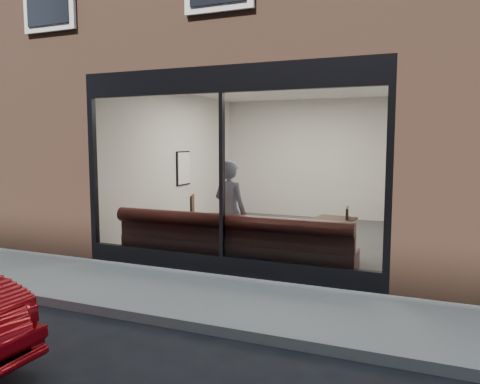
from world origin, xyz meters
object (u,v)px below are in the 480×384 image
at_px(cafe_table_left, 220,217).
at_px(cafe_chair_right, 335,248).
at_px(cafe_table_right, 334,219).
at_px(cafe_chair_left, 184,229).
at_px(person, 230,212).
at_px(banquette, 233,255).

xyz_separation_m(cafe_table_left, cafe_chair_right, (1.95, 0.55, -0.50)).
xyz_separation_m(cafe_table_right, cafe_chair_left, (-3.28, 0.58, -0.50)).
distance_m(cafe_chair_left, cafe_chair_right, 3.35).
bearing_deg(cafe_chair_right, person, 18.61).
height_order(banquette, person, person).
distance_m(person, cafe_table_right, 1.79).
distance_m(banquette, person, 0.73).
xyz_separation_m(banquette, person, (-0.17, 0.28, 0.65)).
relative_size(banquette, cafe_chair_right, 10.06).
height_order(cafe_chair_left, cafe_chair_right, cafe_chair_left).
distance_m(banquette, cafe_chair_left, 2.47).
xyz_separation_m(person, cafe_table_right, (1.61, 0.78, -0.14)).
xyz_separation_m(person, cafe_table_left, (-0.32, 0.27, -0.14)).
height_order(banquette, cafe_chair_left, banquette).
relative_size(cafe_table_left, cafe_chair_right, 1.58).
distance_m(banquette, cafe_chair_right, 1.83).
bearing_deg(cafe_table_left, cafe_chair_left, 141.11).
bearing_deg(cafe_table_right, cafe_chair_right, 59.11).
distance_m(cafe_table_left, cafe_table_right, 1.99).
bearing_deg(cafe_table_left, cafe_table_right, 14.84).
xyz_separation_m(cafe_table_left, cafe_chair_left, (-1.36, 1.09, -0.50)).
distance_m(banquette, cafe_table_right, 1.86).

